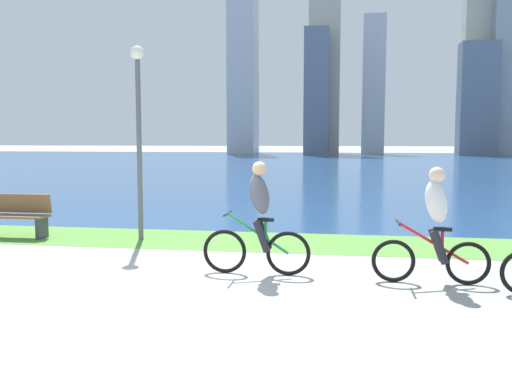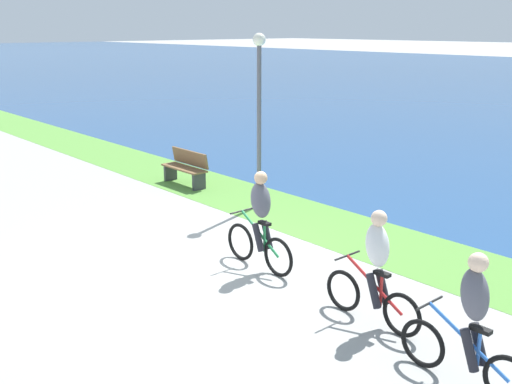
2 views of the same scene
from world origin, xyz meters
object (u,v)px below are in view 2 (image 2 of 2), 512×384
Objects in this scene: cyclist_lead at (260,221)px; cyclist_trailing at (375,268)px; lamppost_tall at (259,95)px; cyclist_distant_rear at (471,321)px; bench_near_path at (186,168)px.

cyclist_lead is 2.52m from cyclist_trailing.
cyclist_trailing is 0.43× the size of lamppost_tall.
cyclist_lead reaches higher than cyclist_trailing.
lamppost_tall reaches higher than cyclist_distant_rear.
cyclist_lead is 4.09m from lamppost_tall.
lamppost_tall is at bearing 3.26° from bench_near_path.
cyclist_lead is 1.03× the size of cyclist_trailing.
bench_near_path is (-8.02, 2.44, -0.38)m from cyclist_trailing.
cyclist_lead is 1.01× the size of cyclist_distant_rear.
cyclist_trailing is at bearing 165.57° from cyclist_distant_rear.
cyclist_lead is 1.14× the size of bench_near_path.
cyclist_trailing is 8.39m from bench_near_path.
cyclist_trailing is 1.71m from cyclist_distant_rear.
cyclist_trailing is at bearing -25.95° from lamppost_tall.
cyclist_trailing is 6.16m from lamppost_tall.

